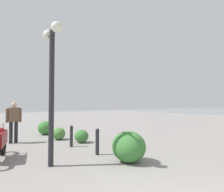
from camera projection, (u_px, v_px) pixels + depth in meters
lamppost at (52, 71)px, 5.34m from camera, size 0.98×0.28×3.73m
pedestrian at (14, 119)px, 8.36m from camera, size 0.27×0.62×1.71m
bollard_near at (97, 141)px, 6.45m from camera, size 0.13×0.13×0.84m
bollard_mid at (71, 136)px, 7.64m from camera, size 0.13×0.13×0.81m
shrub_low at (81, 136)px, 8.43m from camera, size 0.63×0.57×0.54m
shrub_round at (59, 134)px, 9.13m from camera, size 0.65×0.58×0.55m
shrub_wide at (45, 128)px, 10.59m from camera, size 0.84×0.75×0.71m
shrub_tall at (129, 147)px, 5.64m from camera, size 1.02×0.91×0.86m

